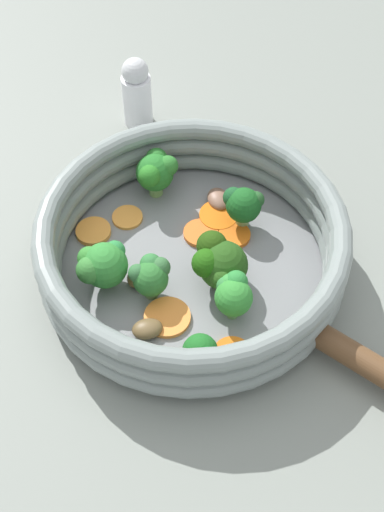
# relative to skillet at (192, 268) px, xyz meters

# --- Properties ---
(ground_plane) EXTENTS (4.00, 4.00, 0.00)m
(ground_plane) POSITION_rel_skillet_xyz_m (0.00, 0.00, -0.01)
(ground_plane) COLOR gray
(skillet) EXTENTS (0.27, 0.27, 0.01)m
(skillet) POSITION_rel_skillet_xyz_m (0.00, 0.00, 0.00)
(skillet) COLOR gray
(skillet) RESTS_ON ground_plane
(skillet_rim_wall) EXTENTS (0.29, 0.29, 0.06)m
(skillet_rim_wall) POSITION_rel_skillet_xyz_m (0.00, 0.00, 0.04)
(skillet_rim_wall) COLOR gray
(skillet_rim_wall) RESTS_ON skillet
(skillet_rivet_left) EXTENTS (0.01, 0.01, 0.01)m
(skillet_rivet_left) POSITION_rel_skillet_xyz_m (0.10, -0.09, 0.01)
(skillet_rivet_left) COLOR gray
(skillet_rivet_left) RESTS_ON skillet
(skillet_rivet_right) EXTENTS (0.01, 0.01, 0.01)m
(skillet_rivet_right) POSITION_rel_skillet_xyz_m (0.13, -0.02, 0.01)
(skillet_rivet_right) COLOR gray
(skillet_rivet_right) RESTS_ON skillet
(carrot_slice_0) EXTENTS (0.05, 0.05, 0.00)m
(carrot_slice_0) POSITION_rel_skillet_xyz_m (-0.00, 0.04, 0.01)
(carrot_slice_0) COLOR orange
(carrot_slice_0) RESTS_ON skillet
(carrot_slice_1) EXTENTS (0.04, 0.04, 0.01)m
(carrot_slice_1) POSITION_rel_skillet_xyz_m (-0.11, 0.02, 0.01)
(carrot_slice_1) COLOR #F2953A
(carrot_slice_1) RESTS_ON skillet
(carrot_slice_2) EXTENTS (0.04, 0.04, 0.00)m
(carrot_slice_2) POSITION_rel_skillet_xyz_m (-0.08, 0.04, 0.01)
(carrot_slice_2) COLOR #F89B3D
(carrot_slice_2) RESTS_ON skillet
(carrot_slice_3) EXTENTS (0.05, 0.05, 0.01)m
(carrot_slice_3) POSITION_rel_skillet_xyz_m (0.01, 0.07, 0.01)
(carrot_slice_3) COLOR orange
(carrot_slice_3) RESTS_ON skillet
(carrot_slice_4) EXTENTS (0.04, 0.04, 0.01)m
(carrot_slice_4) POSITION_rel_skillet_xyz_m (0.03, 0.04, 0.01)
(carrot_slice_4) COLOR orange
(carrot_slice_4) RESTS_ON skillet
(carrot_slice_5) EXTENTS (0.05, 0.05, 0.00)m
(carrot_slice_5) POSITION_rel_skillet_xyz_m (0.06, -0.09, 0.01)
(carrot_slice_5) COLOR orange
(carrot_slice_5) RESTS_ON skillet
(carrot_slice_6) EXTENTS (0.06, 0.06, 0.00)m
(carrot_slice_6) POSITION_rel_skillet_xyz_m (-0.01, -0.06, 0.01)
(carrot_slice_6) COLOR orange
(carrot_slice_6) RESTS_ON skillet
(broccoli_floret_0) EXTENTS (0.05, 0.05, 0.05)m
(broccoli_floret_0) POSITION_rel_skillet_xyz_m (0.03, -0.01, 0.03)
(broccoli_floret_0) COLOR #88A366
(broccoli_floret_0) RESTS_ON skillet
(broccoli_floret_1) EXTENTS (0.04, 0.04, 0.05)m
(broccoli_floret_1) POSITION_rel_skillet_xyz_m (0.04, 0.06, 0.03)
(broccoli_floret_1) COLOR #87A76A
(broccoli_floret_1) RESTS_ON skillet
(broccoli_floret_2) EXTENTS (0.05, 0.05, 0.05)m
(broccoli_floret_2) POSITION_rel_skillet_xyz_m (-0.08, -0.04, 0.04)
(broccoli_floret_2) COLOR #719F4E
(broccoli_floret_2) RESTS_ON skillet
(broccoli_floret_3) EXTENTS (0.04, 0.05, 0.05)m
(broccoli_floret_3) POSITION_rel_skillet_xyz_m (-0.06, 0.09, 0.04)
(broccoli_floret_3) COLOR #7EA75B
(broccoli_floret_3) RESTS_ON skillet
(broccoli_floret_4) EXTENTS (0.04, 0.04, 0.04)m
(broccoli_floret_4) POSITION_rel_skillet_xyz_m (-0.03, -0.04, 0.03)
(broccoli_floret_4) COLOR #618749
(broccoli_floret_4) RESTS_ON skillet
(broccoli_floret_5) EXTENTS (0.03, 0.04, 0.04)m
(broccoli_floret_5) POSITION_rel_skillet_xyz_m (0.03, -0.11, 0.03)
(broccoli_floret_5) COLOR #7DA55E
(broccoli_floret_5) RESTS_ON skillet
(broccoli_floret_6) EXTENTS (0.03, 0.04, 0.05)m
(broccoli_floret_6) POSITION_rel_skillet_xyz_m (0.05, -0.04, 0.03)
(broccoli_floret_6) COLOR #5D9251
(broccoli_floret_6) RESTS_ON skillet
(mushroom_piece_0) EXTENTS (0.03, 0.04, 0.01)m
(mushroom_piece_0) POSITION_rel_skillet_xyz_m (0.01, 0.09, 0.01)
(mushroom_piece_0) COLOR #865F4C
(mushroom_piece_0) RESTS_ON skillet
(mushroom_piece_1) EXTENTS (0.03, 0.03, 0.01)m
(mushroom_piece_1) POSITION_rel_skillet_xyz_m (-0.02, -0.08, 0.01)
(mushroom_piece_1) COLOR brown
(mushroom_piece_1) RESTS_ON skillet
(mushroom_piece_2) EXTENTS (0.02, 0.03, 0.01)m
(mushroom_piece_2) POSITION_rel_skillet_xyz_m (-0.05, -0.03, 0.01)
(mushroom_piece_2) COLOR brown
(mushroom_piece_2) RESTS_ON skillet
(salt_shaker) EXTENTS (0.03, 0.03, 0.09)m
(salt_shaker) POSITION_rel_skillet_xyz_m (-0.11, 0.20, 0.04)
(salt_shaker) COLOR white
(salt_shaker) RESTS_ON ground_plane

